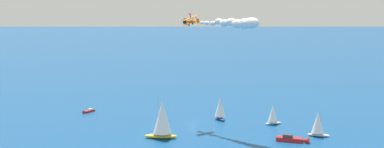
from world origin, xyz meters
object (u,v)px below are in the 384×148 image
at_px(marker_buoy, 164,130).
at_px(wingwalker_lead, 190,15).
at_px(motorboat_offshore, 88,111).
at_px(motorboat_trailing, 294,139).
at_px(sailboat_near_centre, 318,124).
at_px(biplane_lead, 191,21).
at_px(sailboat_far_port, 273,114).
at_px(sailboat_inshore, 162,119).
at_px(sailboat_far_stbd, 220,108).

xyz_separation_m(marker_buoy, wingwalker_lead, (14.80, 1.58, 37.07)).
relative_size(motorboat_offshore, motorboat_trailing, 0.59).
relative_size(sailboat_near_centre, biplane_lead, 1.18).
bearing_deg(motorboat_offshore, sailboat_near_centre, -73.25).
distance_m(motorboat_trailing, wingwalker_lead, 54.05).
bearing_deg(biplane_lead, wingwalker_lead, 173.88).
bearing_deg(biplane_lead, marker_buoy, -174.34).
bearing_deg(sailboat_far_port, sailboat_inshore, 155.84).
distance_m(sailboat_far_stbd, marker_buoy, 25.71).
bearing_deg(sailboat_far_port, wingwalker_lead, 124.77).
bearing_deg(motorboat_trailing, biplane_lead, 91.50).
relative_size(sailboat_inshore, wingwalker_lead, 7.36).
relative_size(sailboat_near_centre, motorboat_offshore, 1.52).
relative_size(motorboat_offshore, wingwalker_lead, 3.27).
distance_m(sailboat_far_stbd, sailboat_inshore, 31.62).
bearing_deg(marker_buoy, biplane_lead, 5.66).
xyz_separation_m(sailboat_far_stbd, wingwalker_lead, (-10.38, 5.26, 33.37)).
bearing_deg(motorboat_trailing, wingwalker_lead, 92.28).
bearing_deg(biplane_lead, motorboat_trailing, -88.50).
distance_m(sailboat_near_centre, biplane_lead, 53.73).
height_order(sailboat_far_port, wingwalker_lead, wingwalker_lead).
height_order(sailboat_far_port, marker_buoy, sailboat_far_port).
bearing_deg(wingwalker_lead, sailboat_inshore, -162.45).
bearing_deg(sailboat_far_stbd, sailboat_inshore, -177.39).
bearing_deg(sailboat_inshore, sailboat_far_stbd, 2.61).
relative_size(sailboat_inshore, motorboat_trailing, 1.32).
distance_m(biplane_lead, wingwalker_lead, 2.19).
height_order(motorboat_trailing, biplane_lead, biplane_lead).
relative_size(motorboat_trailing, marker_buoy, 4.74).
bearing_deg(motorboat_offshore, sailboat_far_port, -65.41).
bearing_deg(sailboat_near_centre, marker_buoy, 123.33).
relative_size(motorboat_offshore, biplane_lead, 0.78).
relative_size(sailboat_near_centre, sailboat_far_port, 1.14).
height_order(sailboat_far_stbd, motorboat_trailing, sailboat_far_stbd).
distance_m(sailboat_far_port, sailboat_inshore, 41.14).
bearing_deg(sailboat_far_stbd, marker_buoy, 171.69).
height_order(marker_buoy, biplane_lead, biplane_lead).
xyz_separation_m(sailboat_near_centre, motorboat_trailing, (-10.35, 2.57, -3.28)).
bearing_deg(sailboat_inshore, biplane_lead, 17.00).
xyz_separation_m(sailboat_near_centre, sailboat_far_stbd, (-1.55, 36.97, 0.05)).
xyz_separation_m(sailboat_inshore, marker_buoy, (6.35, 5.11, -5.60)).
height_order(sailboat_far_port, sailboat_far_stbd, sailboat_far_stbd).
distance_m(sailboat_far_port, wingwalker_lead, 44.36).
bearing_deg(sailboat_near_centre, motorboat_offshore, 106.75).
xyz_separation_m(sailboat_far_port, biplane_lead, (-15.77, 23.44, 31.79)).
bearing_deg(sailboat_far_stbd, sailboat_far_port, -71.98).
relative_size(sailboat_far_stbd, wingwalker_lead, 5.03).
relative_size(sailboat_far_port, biplane_lead, 1.04).
bearing_deg(wingwalker_lead, motorboat_offshore, 107.76).
relative_size(sailboat_far_port, sailboat_inshore, 0.59).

